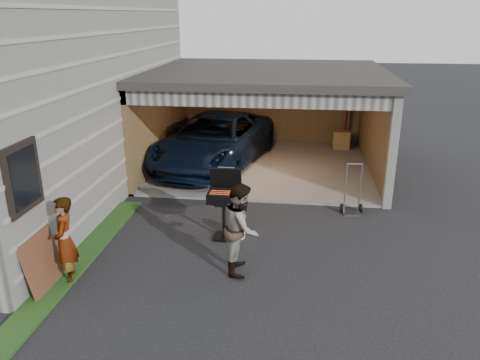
% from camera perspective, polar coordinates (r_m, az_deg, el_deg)
% --- Properties ---
extents(ground, '(80.00, 80.00, 0.00)m').
position_cam_1_polar(ground, '(8.55, -5.51, -11.35)').
color(ground, black).
rests_on(ground, ground).
extents(groundcover_strip, '(0.50, 8.00, 0.06)m').
position_cam_1_polar(groundcover_strip, '(8.50, -22.43, -12.87)').
color(groundcover_strip, '#193814').
rests_on(groundcover_strip, ground).
extents(garage, '(6.80, 6.30, 2.90)m').
position_cam_1_polar(garage, '(14.19, 3.27, 9.34)').
color(garage, '#605E59').
rests_on(garage, ground).
extents(minivan, '(3.51, 5.81, 1.51)m').
position_cam_1_polar(minivan, '(14.13, -3.09, 4.66)').
color(minivan, black).
rests_on(minivan, ground).
extents(woman, '(0.54, 0.66, 1.56)m').
position_cam_1_polar(woman, '(8.46, -20.58, -6.97)').
color(woman, silver).
rests_on(woman, ground).
extents(man, '(0.67, 0.83, 1.66)m').
position_cam_1_polar(man, '(8.26, 0.16, -5.88)').
color(man, '#3E2318').
rests_on(man, ground).
extents(bbq_grill, '(0.64, 0.57, 1.43)m').
position_cam_1_polar(bbq_grill, '(9.46, -1.96, -2.33)').
color(bbq_grill, black).
rests_on(bbq_grill, ground).
extents(propane_tank, '(0.33, 0.33, 0.43)m').
position_cam_1_polar(propane_tank, '(9.70, -0.22, -5.86)').
color(propane_tank, silver).
rests_on(propane_tank, ground).
extents(plywood_panel, '(0.26, 0.93, 1.03)m').
position_cam_1_polar(plywood_panel, '(8.51, -22.99, -9.14)').
color(plywood_panel, '#57301E').
rests_on(plywood_panel, ground).
extents(hand_truck, '(0.51, 0.40, 1.21)m').
position_cam_1_polar(hand_truck, '(11.15, 13.49, -2.84)').
color(hand_truck, slate).
rests_on(hand_truck, ground).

